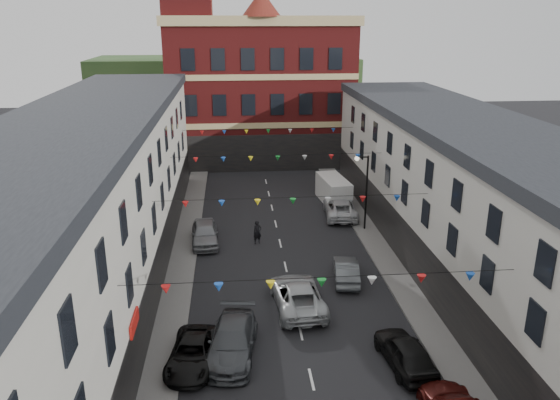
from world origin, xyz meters
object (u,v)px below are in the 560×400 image
object	(u,v)px
car_right_e	(346,271)
street_lamp	(364,183)
car_right_d	(405,352)
pedestrian	(257,232)
car_left_e	(205,233)
car_right_f	(340,208)
car_left_c	(192,353)
car_left_d	(232,341)
white_van	(333,190)
moving_car	(298,295)

from	to	relation	value
car_right_e	street_lamp	bearing A→B (deg)	-101.87
car_right_d	pedestrian	bearing A→B (deg)	-74.35
pedestrian	street_lamp	bearing A→B (deg)	-6.79
car_left_e	car_right_f	xyz separation A→B (m)	(11.00, 4.73, -0.05)
car_left_c	pedestrian	xyz separation A→B (m)	(3.84, 14.50, 0.25)
car_left_d	car_right_f	size ratio (longest dim) A/B	0.99
car_right_e	white_van	bearing A→B (deg)	-89.78
car_left_c	car_right_e	distance (m)	12.16
street_lamp	car_right_e	xyz separation A→B (m)	(-2.95, -8.31, -3.22)
car_right_d	white_van	distance (m)	24.39
car_left_e	white_van	distance (m)	13.99
car_left_e	car_right_f	world-z (taller)	car_left_e
moving_car	white_van	bearing A→B (deg)	-110.26
car_left_d	car_right_e	size ratio (longest dim) A/B	1.30
car_right_f	pedestrian	size ratio (longest dim) A/B	3.09
car_right_d	moving_car	distance (m)	7.44
car_left_d	pedestrian	xyz separation A→B (m)	(1.94, 13.87, 0.10)
car_left_d	white_van	xyz separation A→B (m)	(9.20, 22.73, 0.34)
car_left_c	pedestrian	bearing A→B (deg)	82.23
car_left_e	car_right_e	size ratio (longest dim) A/B	1.14
car_left_c	car_right_e	bearing A→B (deg)	48.57
moving_car	car_left_d	bearing A→B (deg)	45.47
street_lamp	car_right_d	distance (m)	17.76
car_left_c	car_right_e	world-z (taller)	car_right_e
moving_car	car_right_f	bearing A→B (deg)	-113.86
car_right_d	car_left_c	bearing A→B (deg)	-11.92
car_left_c	car_left_d	xyz separation A→B (m)	(1.90, 0.63, 0.15)
street_lamp	moving_car	distance (m)	13.43
moving_car	car_right_e	bearing A→B (deg)	-142.01
car_left_e	white_van	size ratio (longest dim) A/B	0.94
car_left_d	car_right_e	distance (m)	10.34
car_right_f	street_lamp	bearing A→B (deg)	112.94
street_lamp	car_left_c	size ratio (longest dim) A/B	1.31
car_right_d	white_van	xyz separation A→B (m)	(1.03, 24.36, 0.36)
car_left_d	car_right_d	xyz separation A→B (m)	(8.17, -1.63, -0.02)
car_right_d	moving_car	size ratio (longest dim) A/B	0.78
car_left_e	moving_car	world-z (taller)	car_left_e
moving_car	car_right_d	bearing A→B (deg)	122.74
car_left_e	white_van	xyz separation A→B (m)	(11.10, 8.50, 0.31)
car_right_e	car_left_d	bearing A→B (deg)	53.55
moving_car	white_van	distance (m)	19.18
car_right_f	white_van	bearing A→B (deg)	-86.64
car_left_e	car_right_d	distance (m)	18.79
car_right_f	pedestrian	world-z (taller)	pedestrian
car_right_e	moving_car	distance (m)	4.62
street_lamp	pedestrian	xyz separation A→B (m)	(-8.21, -1.87, -3.02)
car_left_c	moving_car	size ratio (longest dim) A/B	0.79
car_left_d	pedestrian	distance (m)	14.01
car_right_f	white_van	size ratio (longest dim) A/B	1.07
car_right_f	pedestrian	distance (m)	8.79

